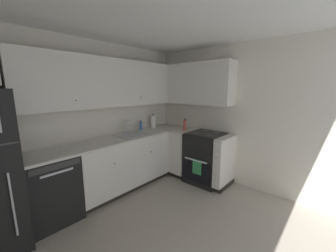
{
  "coord_description": "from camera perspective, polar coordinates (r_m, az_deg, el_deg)",
  "views": [
    {
      "loc": [
        -1.5,
        -1.42,
        1.71
      ],
      "look_at": [
        0.95,
        0.74,
        1.09
      ],
      "focal_mm": 21.28,
      "sensor_mm": 36.0,
      "label": 1
    }
  ],
  "objects": [
    {
      "name": "ground_plane",
      "position": [
        2.69,
        -1.83,
        -28.99
      ],
      "size": [
        3.71,
        3.17,
        0.02
      ],
      "primitive_type": "cube",
      "color": "#A89E8E"
    },
    {
      "name": "wall_back",
      "position": [
        3.41,
        -22.16,
        1.77
      ],
      "size": [
        3.81,
        0.05,
        2.44
      ],
      "primitive_type": "cube",
      "color": "silver",
      "rests_on": "ground_plane"
    },
    {
      "name": "wall_right",
      "position": [
        3.7,
        18.35,
        2.67
      ],
      "size": [
        0.05,
        3.27,
        2.44
      ],
      "primitive_type": "cube",
      "color": "silver",
      "rests_on": "ground_plane"
    },
    {
      "name": "ceiling",
      "position": [
        2.2,
        -2.29,
        30.88
      ],
      "size": [
        3.81,
        3.27,
        0.05
      ],
      "primitive_type": "cube",
      "color": "white"
    },
    {
      "name": "dishwasher",
      "position": [
        3.09,
        -30.69,
        -15.18
      ],
      "size": [
        0.6,
        0.63,
        0.87
      ],
      "color": "black",
      "rests_on": "ground_plane"
    },
    {
      "name": "lower_cabinets_back",
      "position": [
        3.55,
        -12.74,
        -10.42
      ],
      "size": [
        1.68,
        0.62,
        0.87
      ],
      "color": "silver",
      "rests_on": "ground_plane"
    },
    {
      "name": "countertop_back",
      "position": [
        3.41,
        -13.06,
        -3.41
      ],
      "size": [
        2.88,
        0.6,
        0.03
      ],
      "primitive_type": "cube",
      "color": "beige",
      "rests_on": "lower_cabinets_back"
    },
    {
      "name": "lower_cabinets_right",
      "position": [
        3.86,
        8.04,
        -8.52
      ],
      "size": [
        0.62,
        1.08,
        0.87
      ],
      "color": "silver",
      "rests_on": "ground_plane"
    },
    {
      "name": "countertop_right",
      "position": [
        3.73,
        8.2,
        -2.02
      ],
      "size": [
        0.6,
        1.08,
        0.03
      ],
      "color": "beige",
      "rests_on": "lower_cabinets_right"
    },
    {
      "name": "oven_range",
      "position": [
        3.76,
        10.79,
        -8.77
      ],
      "size": [
        0.68,
        0.62,
        1.05
      ],
      "color": "black",
      "rests_on": "ground_plane"
    },
    {
      "name": "upper_cabinets_back",
      "position": [
        3.34,
        -17.44,
        11.69
      ],
      "size": [
        2.56,
        0.34,
        0.75
      ],
      "color": "silver"
    },
    {
      "name": "upper_cabinets_right",
      "position": [
        3.88,
        6.84,
        11.92
      ],
      "size": [
        0.32,
        1.61,
        0.75
      ],
      "color": "silver"
    },
    {
      "name": "sink",
      "position": [
        3.52,
        -9.88,
        -3.21
      ],
      "size": [
        0.56,
        0.4,
        0.1
      ],
      "color": "#B7B7BC",
      "rests_on": "countertop_back"
    },
    {
      "name": "faucet",
      "position": [
        3.65,
        -12.0,
        0.22
      ],
      "size": [
        0.07,
        0.16,
        0.25
      ],
      "color": "silver",
      "rests_on": "countertop_back"
    },
    {
      "name": "soap_bottle",
      "position": [
        3.88,
        -7.77,
        0.03
      ],
      "size": [
        0.05,
        0.05,
        0.19
      ],
      "color": "#3F72BF",
      "rests_on": "countertop_back"
    },
    {
      "name": "paper_towel_roll",
      "position": [
        4.07,
        -4.29,
        1.16
      ],
      "size": [
        0.11,
        0.11,
        0.31
      ],
      "color": "white",
      "rests_on": "countertop_back"
    },
    {
      "name": "oil_bottle",
      "position": [
        3.86,
        4.83,
        0.34
      ],
      "size": [
        0.06,
        0.06,
        0.23
      ],
      "color": "#BF4C3F",
      "rests_on": "countertop_right"
    }
  ]
}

